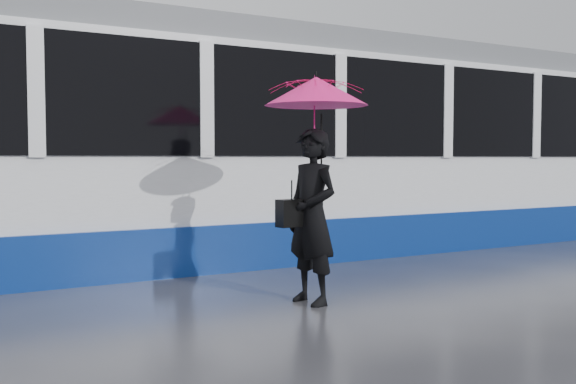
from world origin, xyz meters
TOP-DOWN VIEW (x-y plane):
  - ground at (0.00, 0.00)m, footprint 90.00×90.00m
  - rails at (0.00, 2.50)m, footprint 34.00×1.51m
  - tram at (-0.01, 2.50)m, footprint 26.00×2.56m
  - woman at (-0.19, -0.75)m, footprint 0.53×0.71m
  - umbrella at (-0.14, -0.75)m, footprint 1.21×1.21m
  - handbag at (-0.41, -0.73)m, footprint 0.34×0.19m

SIDE VIEW (x-z plane):
  - ground at x=0.00m, z-range 0.00..0.00m
  - rails at x=0.00m, z-range 0.00..0.02m
  - woman at x=-0.19m, z-range 0.00..1.77m
  - handbag at x=-0.41m, z-range 0.70..1.15m
  - tram at x=-0.01m, z-range -0.04..3.31m
  - umbrella at x=-0.14m, z-range 1.34..2.54m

